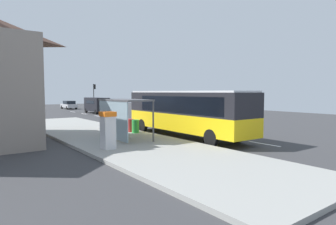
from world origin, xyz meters
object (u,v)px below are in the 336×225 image
at_px(sedan_near, 69,105).
at_px(traffic_light_far_side, 42,92).
at_px(bus, 185,110).
at_px(ticket_machine, 108,130).
at_px(recycling_bin_green, 135,126).
at_px(bus_shelter, 121,109).
at_px(white_van, 97,104).
at_px(traffic_light_near_side, 94,92).
at_px(recycling_bin_red, 131,125).

distance_m(sedan_near, traffic_light_far_side, 6.81).
bearing_deg(bus, sedan_near, 83.99).
height_order(ticket_machine, traffic_light_far_side, traffic_light_far_side).
bearing_deg(recycling_bin_green, bus_shelter, -137.87).
relative_size(recycling_bin_green, bus_shelter, 0.24).
distance_m(white_van, traffic_light_far_side, 11.26).
xyz_separation_m(sedan_near, recycling_bin_green, (-6.50, -35.49, -0.14)).
distance_m(traffic_light_near_side, traffic_light_far_side, 8.64).
bearing_deg(bus, traffic_light_far_side, 92.29).
distance_m(white_van, recycling_bin_green, 23.25).
bearing_deg(bus_shelter, traffic_light_near_side, 70.31).
bearing_deg(traffic_light_near_side, sedan_near, 127.39).
xyz_separation_m(bus, sedan_near, (4.01, 38.11, -1.05)).
distance_m(white_van, recycling_bin_red, 22.58).
height_order(bus, recycling_bin_green, bus).
height_order(sedan_near, recycling_bin_red, sedan_near).
height_order(sedan_near, bus_shelter, bus_shelter).
bearing_deg(recycling_bin_green, sedan_near, 79.62).
bearing_deg(recycling_bin_red, sedan_near, 79.42).
xyz_separation_m(ticket_machine, traffic_light_far_side, (5.22, 36.37, 2.02)).
distance_m(ticket_machine, recycling_bin_green, 5.95).
height_order(bus, ticket_machine, bus).
bearing_deg(white_van, recycling_bin_green, -105.98).
relative_size(recycling_bin_green, traffic_light_near_side, 0.21).
height_order(white_van, recycling_bin_red, white_van).
bearing_deg(bus_shelter, ticket_machine, -129.99).
xyz_separation_m(ticket_machine, recycling_bin_red, (4.12, 4.97, -0.52)).
height_order(recycling_bin_red, traffic_light_near_side, traffic_light_near_side).
relative_size(white_van, bus_shelter, 1.31).
distance_m(bus, ticket_machine, 6.84).
relative_size(bus, sedan_near, 2.50).
xyz_separation_m(white_van, sedan_near, (0.10, 13.15, -0.55)).
xyz_separation_m(bus, traffic_light_far_side, (-1.39, 34.72, 1.34)).
xyz_separation_m(sedan_near, bus_shelter, (-8.71, -37.50, 1.31)).
bearing_deg(traffic_light_far_side, white_van, -61.50).
relative_size(recycling_bin_red, traffic_light_near_side, 0.21).
height_order(white_van, ticket_machine, white_van).
height_order(recycling_bin_green, traffic_light_far_side, traffic_light_far_side).
distance_m(sedan_near, bus_shelter, 38.52).
relative_size(ticket_machine, bus_shelter, 0.48).
relative_size(bus, bus_shelter, 2.76).
distance_m(traffic_light_near_side, bus_shelter, 35.38).
bearing_deg(bus, bus_shelter, 172.54).
bearing_deg(bus_shelter, recycling_bin_green, 42.13).
height_order(white_van, sedan_near, white_van).
relative_size(white_van, traffic_light_near_side, 1.14).
distance_m(traffic_light_far_side, bus_shelter, 34.28).
distance_m(white_van, ticket_machine, 28.62).
relative_size(ticket_machine, recycling_bin_green, 2.04).
distance_m(white_van, traffic_light_near_side, 9.70).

